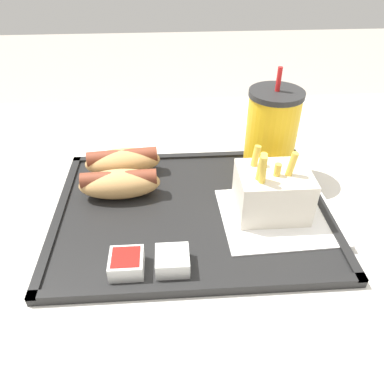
{
  "coord_description": "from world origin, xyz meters",
  "views": [
    {
      "loc": [
        -0.01,
        -0.39,
        1.09
      ],
      "look_at": [
        0.02,
        0.03,
        0.78
      ],
      "focal_mm": 35.0,
      "sensor_mm": 36.0,
      "label": 1
    }
  ],
  "objects_px": {
    "sauce_cup_mayo": "(172,260)",
    "hot_dog_far": "(123,161)",
    "soda_cup": "(271,132)",
    "fries_carton": "(272,192)",
    "sauce_cup_ketchup": "(127,263)",
    "hot_dog_near": "(120,183)"
  },
  "relations": [
    {
      "from": "hot_dog_far",
      "to": "sauce_cup_ketchup",
      "type": "xyz_separation_m",
      "value": [
        0.02,
        -0.21,
        -0.01
      ]
    },
    {
      "from": "sauce_cup_mayo",
      "to": "sauce_cup_ketchup",
      "type": "height_order",
      "value": "same"
    },
    {
      "from": "hot_dog_far",
      "to": "hot_dog_near",
      "type": "bearing_deg",
      "value": -90.0
    },
    {
      "from": "hot_dog_near",
      "to": "sauce_cup_mayo",
      "type": "xyz_separation_m",
      "value": [
        0.07,
        -0.15,
        -0.01
      ]
    },
    {
      "from": "soda_cup",
      "to": "sauce_cup_ketchup",
      "type": "distance_m",
      "value": 0.3
    },
    {
      "from": "fries_carton",
      "to": "sauce_cup_ketchup",
      "type": "distance_m",
      "value": 0.22
    },
    {
      "from": "hot_dog_far",
      "to": "sauce_cup_mayo",
      "type": "bearing_deg",
      "value": -70.39
    },
    {
      "from": "hot_dog_near",
      "to": "fries_carton",
      "type": "bearing_deg",
      "value": -13.7
    },
    {
      "from": "fries_carton",
      "to": "sauce_cup_mayo",
      "type": "height_order",
      "value": "fries_carton"
    },
    {
      "from": "fries_carton",
      "to": "hot_dog_near",
      "type": "bearing_deg",
      "value": 166.3
    },
    {
      "from": "hot_dog_far",
      "to": "sauce_cup_ketchup",
      "type": "bearing_deg",
      "value": -84.63
    },
    {
      "from": "hot_dog_far",
      "to": "sauce_cup_mayo",
      "type": "xyz_separation_m",
      "value": [
        0.07,
        -0.21,
        -0.01
      ]
    },
    {
      "from": "sauce_cup_ketchup",
      "to": "hot_dog_near",
      "type": "bearing_deg",
      "value": 97.55
    },
    {
      "from": "hot_dog_far",
      "to": "sauce_cup_mayo",
      "type": "relative_size",
      "value": 3.07
    },
    {
      "from": "hot_dog_near",
      "to": "fries_carton",
      "type": "xyz_separation_m",
      "value": [
        0.21,
        -0.05,
        0.01
      ]
    },
    {
      "from": "fries_carton",
      "to": "sauce_cup_ketchup",
      "type": "relative_size",
      "value": 2.69
    },
    {
      "from": "sauce_cup_ketchup",
      "to": "hot_dog_far",
      "type": "bearing_deg",
      "value": 95.37
    },
    {
      "from": "soda_cup",
      "to": "sauce_cup_mayo",
      "type": "xyz_separation_m",
      "value": [
        -0.16,
        -0.2,
        -0.06
      ]
    },
    {
      "from": "sauce_cup_mayo",
      "to": "hot_dog_far",
      "type": "bearing_deg",
      "value": 109.61
    },
    {
      "from": "soda_cup",
      "to": "sauce_cup_ketchup",
      "type": "xyz_separation_m",
      "value": [
        -0.22,
        -0.21,
        -0.06
      ]
    },
    {
      "from": "soda_cup",
      "to": "hot_dog_far",
      "type": "distance_m",
      "value": 0.24
    },
    {
      "from": "sauce_cup_ketchup",
      "to": "fries_carton",
      "type": "bearing_deg",
      "value": 26.15
    }
  ]
}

